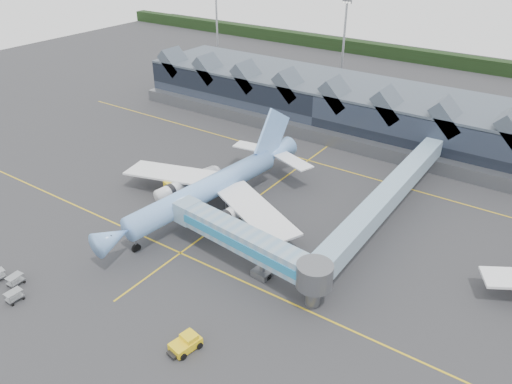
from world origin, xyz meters
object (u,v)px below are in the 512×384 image
Objects in this scene: main_airliner at (212,187)px; pushback_tug at (186,343)px; fuel_truck at (194,181)px; jet_bridge at (256,247)px.

pushback_tug is (16.08, -24.50, -3.11)m from main_airliner.
pushback_tug is (22.04, -27.10, -1.23)m from fuel_truck.
pushback_tug is at bearing -79.26° from jet_bridge.
jet_bridge is 2.43× the size of fuel_truck.
jet_bridge is 6.39× the size of pushback_tug.
fuel_truck reaches higher than pushback_tug.
main_airliner is at bearing 134.30° from pushback_tug.
main_airliner is 6.77m from fuel_truck.
jet_bridge is (14.93, -9.51, 0.29)m from main_airliner.
main_airliner is 10.26× the size of pushback_tug.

